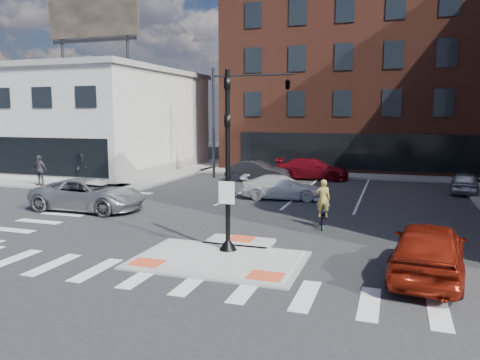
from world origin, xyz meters
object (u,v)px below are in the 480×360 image
(bg_car_silver, at_px, (465,182))
(bg_car_dark, at_px, (257,171))
(pedestrian_b, at_px, (39,170))
(silver_suv, at_px, (89,195))
(pedestrian_a, at_px, (83,168))
(cyclist, at_px, (323,212))
(bg_car_red, at_px, (312,169))
(white_pickup, at_px, (282,187))
(red_sedan, at_px, (428,249))

(bg_car_silver, bearing_deg, bg_car_dark, 3.49)
(bg_car_dark, relative_size, bg_car_silver, 1.14)
(bg_car_silver, bearing_deg, pedestrian_b, 20.59)
(silver_suv, relative_size, pedestrian_a, 2.86)
(cyclist, xyz_separation_m, pedestrian_a, (-17.00, 6.97, 0.45))
(bg_car_dark, bearing_deg, bg_car_red, -47.32)
(white_pickup, bearing_deg, bg_car_dark, 20.37)
(white_pickup, distance_m, cyclist, 6.75)
(silver_suv, height_order, pedestrian_a, pedestrian_a)
(red_sedan, height_order, pedestrian_a, pedestrian_a)
(red_sedan, distance_m, white_pickup, 12.99)
(bg_car_silver, relative_size, pedestrian_b, 1.97)
(silver_suv, bearing_deg, bg_car_dark, -23.39)
(pedestrian_a, bearing_deg, bg_car_red, 53.51)
(silver_suv, bearing_deg, bg_car_red, -31.05)
(pedestrian_b, bearing_deg, bg_car_red, 31.87)
(silver_suv, xyz_separation_m, white_pickup, (8.26, 6.00, -0.12))
(red_sedan, relative_size, bg_car_red, 0.93)
(bg_car_red, bearing_deg, bg_car_silver, -106.87)
(bg_car_dark, xyz_separation_m, bg_car_silver, (13.09, -0.75, -0.07))
(cyclist, bearing_deg, silver_suv, -5.93)
(bg_car_dark, distance_m, pedestrian_a, 11.78)
(bg_car_silver, height_order, cyclist, cyclist)
(bg_car_silver, height_order, bg_car_red, bg_car_red)
(bg_car_dark, height_order, bg_car_red, bg_car_red)
(white_pickup, height_order, bg_car_dark, bg_car_dark)
(red_sedan, relative_size, white_pickup, 1.08)
(bg_car_red, distance_m, pedestrian_a, 15.92)
(bg_car_silver, relative_size, bg_car_red, 0.74)
(red_sedan, relative_size, pedestrian_b, 2.49)
(bg_car_silver, bearing_deg, pedestrian_a, 16.99)
(white_pickup, height_order, bg_car_silver, white_pickup)
(silver_suv, distance_m, bg_car_silver, 21.37)
(bg_car_red, bearing_deg, pedestrian_b, 121.92)
(silver_suv, relative_size, cyclist, 2.76)
(white_pickup, relative_size, pedestrian_a, 2.31)
(cyclist, distance_m, pedestrian_a, 18.38)
(silver_suv, distance_m, pedestrian_a, 8.97)
(bg_car_silver, distance_m, bg_car_red, 10.16)
(silver_suv, distance_m, red_sedan, 15.98)
(bg_car_silver, xyz_separation_m, bg_car_red, (-9.66, 3.15, 0.10))
(red_sedan, relative_size, bg_car_dark, 1.11)
(white_pickup, xyz_separation_m, bg_car_dark, (-3.20, 6.04, 0.07))
(cyclist, bearing_deg, bg_car_red, -84.58)
(bg_car_dark, bearing_deg, pedestrian_b, 127.14)
(pedestrian_b, bearing_deg, pedestrian_a, 49.26)
(red_sedan, bearing_deg, bg_car_silver, -94.26)
(white_pickup, relative_size, bg_car_silver, 1.18)
(red_sedan, xyz_separation_m, white_pickup, (-6.92, 11.00, -0.17))
(white_pickup, relative_size, bg_car_red, 0.87)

